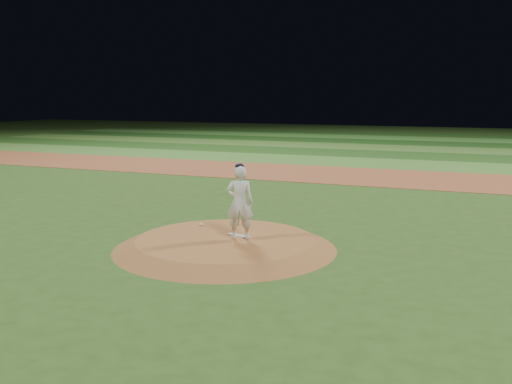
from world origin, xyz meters
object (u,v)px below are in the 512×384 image
(rosin_bag, at_px, (201,225))
(pitcher_on_mound, at_px, (240,202))
(pitchers_mound, at_px, (225,243))
(pitching_rubber, at_px, (239,236))

(rosin_bag, bearing_deg, pitcher_on_mound, -31.11)
(rosin_bag, height_order, pitcher_on_mound, pitcher_on_mound)
(rosin_bag, distance_m, pitcher_on_mound, 2.05)
(rosin_bag, xyz_separation_m, pitcher_on_mound, (1.58, -0.96, 0.89))
(pitchers_mound, xyz_separation_m, pitching_rubber, (0.23, 0.33, 0.14))
(pitching_rubber, xyz_separation_m, pitcher_on_mound, (0.14, -0.26, 0.91))
(pitchers_mound, relative_size, pitcher_on_mound, 2.93)
(pitchers_mound, bearing_deg, rosin_bag, 139.73)
(pitchers_mound, height_order, pitcher_on_mound, pitcher_on_mound)
(pitcher_on_mound, bearing_deg, pitchers_mound, -169.07)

